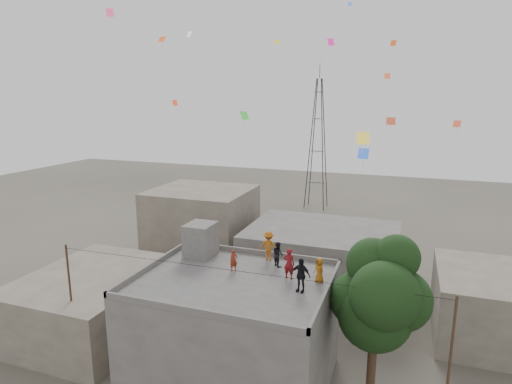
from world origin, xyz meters
TOP-DOWN VIEW (x-y plane):
  - ground at (0.00, 0.00)m, footprint 140.00×140.00m
  - main_building at (0.00, 0.00)m, footprint 10.00×8.00m
  - parapet at (0.00, 0.00)m, footprint 10.00×8.00m
  - stair_head_box at (-3.20, 2.60)m, footprint 1.60×1.80m
  - neighbor_west at (-11.00, 2.00)m, footprint 8.00×10.00m
  - neighbor_north at (2.00, 14.00)m, footprint 12.00×9.00m
  - neighbor_northwest at (-10.00, 16.00)m, footprint 9.00×8.00m
  - neighbor_east at (14.00, 10.00)m, footprint 7.00×8.00m
  - tree at (7.37, 0.60)m, footprint 4.90×4.60m
  - utility_line at (0.50, -1.25)m, footprint 20.12×0.62m
  - transmission_tower at (-4.00, 40.00)m, footprint 2.97×2.97m
  - person_red_adult at (2.69, 1.18)m, footprint 0.65×0.47m
  - person_orange_child at (4.28, 1.28)m, footprint 0.75×0.72m
  - person_dark_child at (1.64, 2.63)m, footprint 0.87×0.86m
  - person_dark_adult at (3.64, -0.13)m, footprint 1.06×0.59m
  - person_orange_adult at (0.86, 3.31)m, footprint 1.22×0.83m
  - person_red_child at (-0.42, 1.09)m, footprint 0.52×0.52m
  - kites at (1.56, 7.35)m, footprint 19.28×18.91m

SIDE VIEW (x-z plane):
  - ground at x=0.00m, z-range 0.00..0.00m
  - neighbor_west at x=-11.00m, z-range 0.00..4.00m
  - neighbor_east at x=14.00m, z-range 0.00..4.40m
  - neighbor_north at x=2.00m, z-range 0.00..5.00m
  - main_building at x=0.00m, z-range 0.00..6.10m
  - neighbor_northwest at x=-10.00m, z-range 0.00..7.00m
  - utility_line at x=0.50m, z-range 0.13..7.53m
  - tree at x=7.37m, z-range 1.55..10.65m
  - parapet at x=0.00m, z-range 6.10..6.40m
  - person_red_child at x=-0.42m, z-range 6.10..7.32m
  - person_orange_child at x=4.28m, z-range 6.10..7.40m
  - person_dark_child at x=1.64m, z-range 6.10..7.52m
  - person_red_adult at x=2.69m, z-range 6.10..7.75m
  - person_dark_adult at x=3.64m, z-range 6.10..7.82m
  - person_orange_adult at x=0.86m, z-range 6.10..7.84m
  - stair_head_box at x=-3.20m, z-range 6.10..8.10m
  - transmission_tower at x=-4.00m, z-range -0.93..19.07m
  - kites at x=1.56m, z-range 10.98..21.95m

